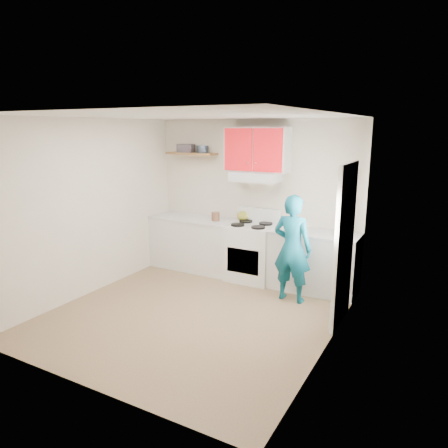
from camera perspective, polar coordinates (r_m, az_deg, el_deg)
The scene contains 21 objects.
floor at distance 5.82m, azimuth -3.99°, elevation -12.03°, with size 3.80×3.80×0.00m, color brown.
ceiling at distance 5.28m, azimuth -4.45°, elevation 14.50°, with size 3.60×3.80×0.04m, color white.
back_wall at distance 7.04m, azimuth 4.23°, elevation 3.47°, with size 3.60×0.04×2.60m, color beige.
front_wall at distance 4.00m, azimuth -19.20°, elevation -4.55°, with size 3.60×0.04×2.60m, color beige.
left_wall at distance 6.54m, azimuth -17.57°, elevation 2.17°, with size 0.04×3.80×2.60m, color beige.
right_wall at distance 4.70m, azimuth 14.58°, elevation -1.69°, with size 0.04×3.80×2.60m, color beige.
door at distance 5.43m, azimuth 16.01°, elevation -2.82°, with size 0.05×0.85×2.05m, color white.
door_glass at distance 5.34m, azimuth 16.01°, elevation 1.61°, with size 0.01×0.55×0.95m, color white.
counter_left at distance 7.46m, azimuth -4.14°, elevation -2.68°, with size 1.52×0.60×0.90m, color silver.
counter_right at distance 6.58m, azimuth 12.09°, elevation -5.09°, with size 1.32×0.60×0.90m, color silver.
stove at distance 6.90m, azimuth 3.74°, elevation -3.88°, with size 0.76×0.65×0.92m, color white.
range_hood at distance 6.75m, azimuth 4.28°, elevation 6.45°, with size 0.76×0.44×0.15m, color silver.
upper_cabinets at distance 6.76m, azimuth 4.54°, elevation 10.07°, with size 1.02×0.33×0.70m, color red.
shelf at distance 7.39m, azimuth -4.42°, elevation 9.53°, with size 0.90×0.30×0.04m, color brown.
books at distance 7.43m, azimuth -5.20°, elevation 10.21°, with size 0.27×0.19×0.14m, color #3C343B.
tin at distance 7.28m, azimuth -2.96°, elevation 10.13°, with size 0.20×0.20×0.12m, color #333D4C.
kettle at distance 7.08m, azimuth 2.56°, elevation 1.11°, with size 0.20×0.20×0.17m, color olive.
crock at distance 7.09m, azimuth -1.16°, elevation 0.95°, with size 0.14×0.14×0.16m, color brown.
cutting_board at distance 6.55m, azimuth 8.97°, elevation -0.86°, with size 0.30×0.22×0.02m, color olive.
silicone_mat at distance 6.39m, azimuth 16.48°, elevation -1.64°, with size 0.28×0.23×0.01m, color red.
person at distance 6.05m, azimuth 9.26°, elevation -3.30°, with size 0.57×0.37×1.56m, color #0A4F61.
Camera 1 is at (2.88, -4.42, 2.45)m, focal length 33.64 mm.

